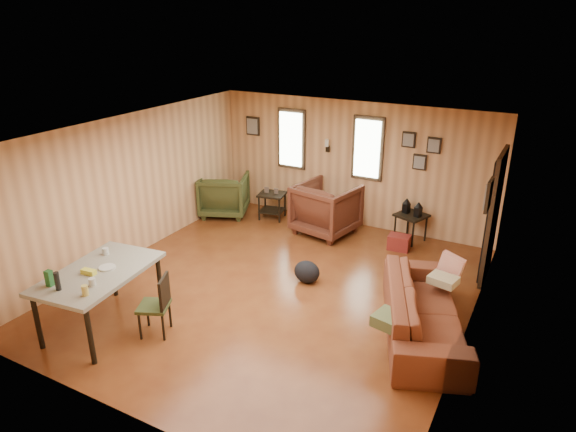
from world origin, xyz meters
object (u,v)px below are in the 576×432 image
object	(u,v)px
recliner_brown	(326,206)
end_table	(272,201)
dining_table	(98,277)
recliner_green	(224,193)
sofa	(425,302)
side_table	(412,213)

from	to	relation	value
recliner_brown	end_table	size ratio (longest dim) A/B	1.63
dining_table	end_table	bearing A→B (deg)	82.93
recliner_brown	recliner_green	distance (m)	2.23
sofa	end_table	world-z (taller)	sofa
sofa	end_table	distance (m)	4.51
recliner_brown	side_table	size ratio (longest dim) A/B	1.34
recliner_brown	recliner_green	size ratio (longest dim) A/B	1.12
sofa	recliner_brown	xyz separation A→B (m)	(-2.46, 2.40, 0.07)
sofa	recliner_green	size ratio (longest dim) A/B	2.48
end_table	dining_table	xyz separation A→B (m)	(-0.04, -4.40, 0.38)
side_table	end_table	bearing A→B (deg)	-175.01
sofa	end_table	bearing A→B (deg)	35.03
sofa	dining_table	xyz separation A→B (m)	(-3.76, -1.85, 0.29)
recliner_green	side_table	xyz separation A→B (m)	(3.74, 0.51, 0.07)
side_table	dining_table	bearing A→B (deg)	-121.20
recliner_brown	side_table	bearing A→B (deg)	-154.60
end_table	dining_table	size ratio (longest dim) A/B	0.38
recliner_green	side_table	bearing A→B (deg)	164.85
sofa	end_table	xyz separation A→B (m)	(-3.72, 2.55, -0.09)
sofa	recliner_brown	world-z (taller)	recliner_brown
recliner_brown	dining_table	xyz separation A→B (m)	(-1.30, -4.25, 0.22)
side_table	recliner_brown	bearing A→B (deg)	-165.53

